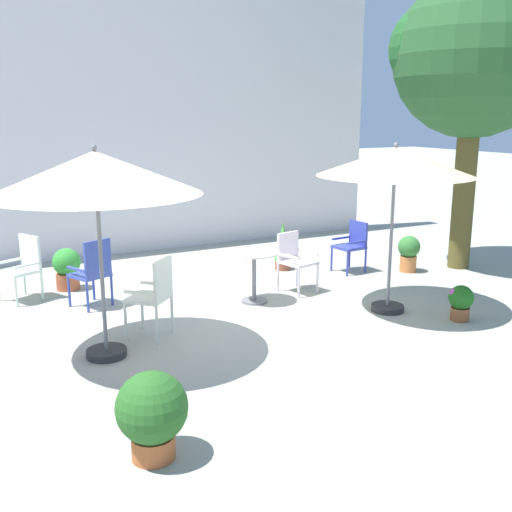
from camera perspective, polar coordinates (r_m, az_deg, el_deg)
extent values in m
plane|color=#A0A293|center=(8.02, -0.61, -5.49)|extent=(60.00, 60.00, 0.00)
cube|color=silver|center=(11.68, -10.88, 13.77)|extent=(9.95, 0.30, 5.43)
cylinder|color=brown|center=(10.74, 19.17, 5.69)|extent=(0.36, 0.36, 2.58)
sphere|color=#275629|center=(10.70, 20.12, 17.45)|extent=(2.61, 2.61, 2.61)
sphere|color=#2C5826|center=(11.34, 21.31, 15.76)|extent=(1.57, 1.57, 1.57)
sphere|color=#225A26|center=(10.62, 16.54, 18.45)|extent=(1.44, 1.44, 1.44)
cylinder|color=#2D2D2D|center=(8.32, 12.40, -4.84)|extent=(0.44, 0.44, 0.08)
cylinder|color=slate|center=(8.05, 12.77, 2.29)|extent=(0.04, 0.04, 2.18)
cone|color=beige|center=(7.93, 13.11, 8.75)|extent=(2.02, 2.02, 0.36)
sphere|color=slate|center=(7.92, 13.20, 10.28)|extent=(0.06, 0.06, 0.06)
cylinder|color=#2D2D2D|center=(6.87, -14.03, -8.92)|extent=(0.44, 0.44, 0.08)
cylinder|color=slate|center=(6.54, -14.56, -0.14)|extent=(0.04, 0.04, 2.24)
cone|color=beige|center=(6.40, -15.03, 7.67)|extent=(2.20, 2.20, 0.45)
sphere|color=slate|center=(6.38, -15.18, 9.94)|extent=(0.06, 0.06, 0.06)
cylinder|color=silver|center=(8.32, -0.18, 0.30)|extent=(0.68, 0.68, 0.02)
cylinder|color=slate|center=(8.41, -0.18, -2.10)|extent=(0.06, 0.06, 0.70)
cylinder|color=slate|center=(8.50, -0.17, -4.28)|extent=(0.37, 0.37, 0.03)
cube|color=#3345A0|center=(8.52, -15.57, -1.75)|extent=(0.58, 0.59, 0.04)
cube|color=#3345A0|center=(8.29, -14.85, -0.20)|extent=(0.40, 0.21, 0.49)
cube|color=#3345A0|center=(8.60, -14.55, -0.71)|extent=(0.20, 0.38, 0.03)
cube|color=#3345A0|center=(8.38, -16.71, -1.23)|extent=(0.20, 0.38, 0.03)
cylinder|color=#3345A0|center=(8.85, -15.21, -2.71)|extent=(0.04, 0.04, 0.43)
cylinder|color=#3345A0|center=(8.63, -17.36, -3.27)|extent=(0.04, 0.04, 0.43)
cylinder|color=#3345A0|center=(8.54, -13.56, -3.21)|extent=(0.04, 0.04, 0.43)
cylinder|color=#3345A0|center=(8.31, -15.74, -3.81)|extent=(0.04, 0.04, 0.43)
cube|color=#323D9E|center=(10.10, 8.84, 0.85)|extent=(0.47, 0.47, 0.04)
cube|color=#323D9E|center=(10.19, 9.71, 2.18)|extent=(0.08, 0.42, 0.40)
cube|color=#323D9E|center=(10.23, 8.13, 1.71)|extent=(0.39, 0.07, 0.03)
cube|color=#323D9E|center=(9.94, 9.62, 1.31)|extent=(0.39, 0.07, 0.03)
cylinder|color=#323D9E|center=(10.18, 7.21, -0.30)|extent=(0.04, 0.04, 0.41)
cylinder|color=#323D9E|center=(9.88, 8.69, -0.77)|extent=(0.04, 0.04, 0.41)
cylinder|color=#323D9E|center=(10.43, 8.88, -0.02)|extent=(0.04, 0.04, 0.41)
cylinder|color=#323D9E|center=(10.14, 10.38, -0.46)|extent=(0.04, 0.04, 0.41)
cube|color=white|center=(9.09, -21.64, -1.36)|extent=(0.60, 0.62, 0.04)
cube|color=white|center=(9.13, -20.71, 0.43)|extent=(0.23, 0.42, 0.47)
cube|color=white|center=(9.24, -22.42, -0.43)|extent=(0.38, 0.21, 0.03)
cube|color=white|center=(8.88, -20.96, -0.83)|extent=(0.38, 0.21, 0.03)
cylinder|color=white|center=(8.86, -21.87, -3.26)|extent=(0.04, 0.04, 0.41)
cylinder|color=white|center=(9.43, -21.19, -2.23)|extent=(0.04, 0.04, 0.41)
cylinder|color=white|center=(9.07, -19.69, -2.70)|extent=(0.04, 0.04, 0.41)
cube|color=white|center=(7.21, -10.21, -3.94)|extent=(0.63, 0.63, 0.04)
cube|color=white|center=(7.05, -8.85, -2.14)|extent=(0.33, 0.33, 0.47)
cube|color=white|center=(7.35, -9.52, -2.60)|extent=(0.31, 0.31, 0.03)
cube|color=white|center=(7.00, -11.01, -3.48)|extent=(0.31, 0.31, 0.03)
cylinder|color=white|center=(7.55, -10.78, -5.15)|extent=(0.04, 0.04, 0.46)
cylinder|color=white|center=(7.20, -12.31, -6.13)|extent=(0.04, 0.04, 0.46)
cylinder|color=white|center=(7.37, -8.00, -5.49)|extent=(0.04, 0.04, 0.46)
cylinder|color=white|center=(7.02, -9.43, -6.52)|extent=(0.04, 0.04, 0.46)
cube|color=silver|center=(8.87, 4.01, -0.59)|extent=(0.53, 0.56, 0.04)
cube|color=silver|center=(8.97, 3.05, 1.03)|extent=(0.41, 0.14, 0.40)
cube|color=silver|center=(8.71, 3.12, -0.03)|extent=(0.14, 0.42, 0.03)
cube|color=silver|center=(8.98, 4.90, 0.35)|extent=(0.14, 0.42, 0.03)
cylinder|color=silver|center=(8.65, 4.09, -2.60)|extent=(0.04, 0.04, 0.44)
cylinder|color=silver|center=(8.93, 5.87, -2.13)|extent=(0.04, 0.04, 0.44)
cylinder|color=silver|center=(8.95, 2.10, -2.02)|extent=(0.04, 0.04, 0.44)
cylinder|color=silver|center=(9.22, 3.88, -1.59)|extent=(0.04, 0.04, 0.44)
cylinder|color=#B05435|center=(9.51, -17.46, -2.30)|extent=(0.34, 0.34, 0.25)
cylinder|color=#382819|center=(9.48, -17.51, -1.63)|extent=(0.30, 0.30, 0.02)
sphere|color=#308D31|center=(9.43, -17.59, -0.54)|extent=(0.42, 0.42, 0.42)
cylinder|color=brown|center=(10.23, 2.55, -0.83)|extent=(0.26, 0.26, 0.17)
cylinder|color=#382819|center=(10.21, 2.56, -0.42)|extent=(0.23, 0.23, 0.02)
cone|color=green|center=(10.13, 2.58, 1.43)|extent=(0.29, 0.29, 0.65)
cylinder|color=brown|center=(8.18, 18.83, -5.23)|extent=(0.24, 0.24, 0.17)
cylinder|color=#382819|center=(8.16, 18.87, -4.73)|extent=(0.21, 0.21, 0.02)
sphere|color=#1E611B|center=(8.12, 18.95, -3.76)|extent=(0.32, 0.32, 0.32)
sphere|color=#B550A9|center=(8.22, 18.33, -3.74)|extent=(0.08, 0.08, 0.08)
sphere|color=#B550A9|center=(8.05, 18.24, -3.29)|extent=(0.09, 0.09, 0.09)
sphere|color=#B550A9|center=(8.02, 19.01, -4.20)|extent=(0.06, 0.06, 0.06)
cylinder|color=#C3713B|center=(10.40, 14.27, -0.71)|extent=(0.27, 0.27, 0.27)
cylinder|color=#382819|center=(10.37, 14.31, -0.04)|extent=(0.24, 0.24, 0.02)
sphere|color=#327330|center=(10.33, 14.36, 0.86)|extent=(0.37, 0.37, 0.37)
sphere|color=#DB4160|center=(10.28, 13.76, 0.58)|extent=(0.09, 0.09, 0.09)
sphere|color=#DB4160|center=(10.25, 13.86, 1.02)|extent=(0.08, 0.08, 0.08)
sphere|color=#DB4160|center=(10.24, 14.96, 1.02)|extent=(0.08, 0.08, 0.08)
sphere|color=#DB4160|center=(10.43, 14.68, 0.75)|extent=(0.08, 0.08, 0.08)
cylinder|color=#B65E30|center=(4.92, -9.73, -17.45)|extent=(0.34, 0.34, 0.19)
cylinder|color=#382819|center=(4.88, -9.77, -16.60)|extent=(0.30, 0.30, 0.02)
sphere|color=#286021|center=(4.76, -9.89, -14.02)|extent=(0.56, 0.56, 0.56)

